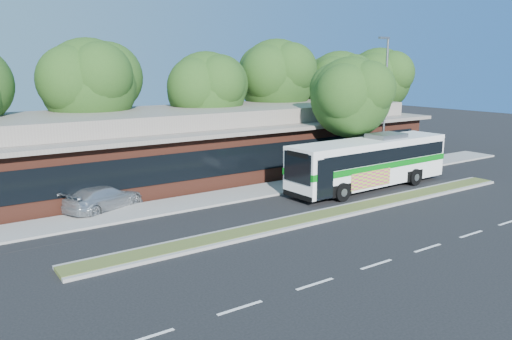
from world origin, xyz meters
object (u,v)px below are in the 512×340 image
at_px(lamp_post, 385,101).
at_px(transit_bus, 370,159).
at_px(sedan, 104,198).
at_px(sidewalk_tree, 353,95).

distance_m(lamp_post, transit_bus, 5.61).
height_order(sedan, sidewalk_tree, sidewalk_tree).
relative_size(transit_bus, sidewalk_tree, 1.47).
height_order(transit_bus, sedan, transit_bus).
relative_size(lamp_post, transit_bus, 0.79).
xyz_separation_m(transit_bus, sidewalk_tree, (1.20, 2.77, 3.60)).
bearing_deg(sidewalk_tree, transit_bus, -113.49).
bearing_deg(transit_bus, sidewalk_tree, 64.75).
distance_m(transit_bus, sedan, 15.35).
xyz_separation_m(transit_bus, sedan, (-14.66, 4.41, -1.15)).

